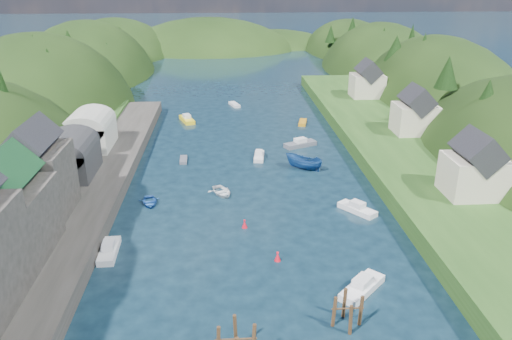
{
  "coord_description": "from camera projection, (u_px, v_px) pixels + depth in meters",
  "views": [
    {
      "loc": [
        -3.99,
        -33.93,
        28.85
      ],
      "look_at": [
        0.0,
        28.0,
        4.0
      ],
      "focal_mm": 35.0,
      "sensor_mm": 36.0,
      "label": 1
    }
  ],
  "objects": [
    {
      "name": "quay_left",
      "position": [
        59.0,
        223.0,
        59.12
      ],
      "size": [
        12.0,
        110.0,
        2.0
      ],
      "primitive_type": "cube",
      "color": "#2D2B28",
      "rests_on": "ground"
    },
    {
      "name": "terrace_right",
      "position": [
        405.0,
        155.0,
        80.5
      ],
      "size": [
        16.0,
        120.0,
        2.4
      ],
      "primitive_type": "cube",
      "color": "#234719",
      "rests_on": "ground"
    },
    {
      "name": "far_hills",
      "position": [
        236.0,
        73.0,
        207.69
      ],
      "size": [
        103.0,
        68.0,
        44.0
      ],
      "color": "black",
      "rests_on": "ground"
    },
    {
      "name": "right_bank_cottages",
      "position": [
        409.0,
        113.0,
        86.67
      ],
      "size": [
        9.0,
        59.24,
        8.41
      ],
      "color": "beige",
      "rests_on": "terrace_right"
    },
    {
      "name": "hillside_left",
      "position": [
        43.0,
        147.0,
        112.18
      ],
      "size": [
        44.0,
        245.56,
        52.0
      ],
      "color": "black",
      "rests_on": "ground"
    },
    {
      "name": "moored_boats",
      "position": [
        242.0,
        221.0,
        60.26
      ],
      "size": [
        34.03,
        99.34,
        2.41
      ],
      "color": "silver",
      "rests_on": "ground"
    },
    {
      "name": "hill_trees",
      "position": [
        250.0,
        68.0,
        97.84
      ],
      "size": [
        91.47,
        151.77,
        12.64
      ],
      "color": "black",
      "rests_on": "ground"
    },
    {
      "name": "channel_buoy_far",
      "position": [
        245.0,
        224.0,
        60.04
      ],
      "size": [
        0.7,
        0.7,
        1.1
      ],
      "color": "red",
      "rests_on": "ground"
    },
    {
      "name": "hillside_right",
      "position": [
        434.0,
        136.0,
        117.32
      ],
      "size": [
        36.0,
        245.56,
        48.0
      ],
      "color": "black",
      "rests_on": "ground"
    },
    {
      "name": "boat_sheds",
      "position": [
        79.0,
        139.0,
        75.02
      ],
      "size": [
        7.0,
        21.0,
        7.5
      ],
      "color": "#2D2D30",
      "rests_on": "quay_left"
    },
    {
      "name": "channel_buoy_near",
      "position": [
        278.0,
        257.0,
        53.19
      ],
      "size": [
        0.7,
        0.7,
        1.1
      ],
      "color": "red",
      "rests_on": "ground"
    },
    {
      "name": "piling_cluster_far",
      "position": [
        347.0,
        314.0,
        43.24
      ],
      "size": [
        2.82,
        2.67,
        3.51
      ],
      "color": "#382314",
      "rests_on": "ground"
    },
    {
      "name": "ground",
      "position": [
        248.0,
        145.0,
        88.72
      ],
      "size": [
        600.0,
        600.0,
        0.0
      ],
      "primitive_type": "plane",
      "color": "black",
      "rests_on": "ground"
    }
  ]
}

